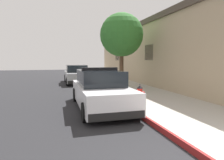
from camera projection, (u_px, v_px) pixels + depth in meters
ground_plane at (33, 94)px, 12.04m from camera, size 33.57×60.00×0.20m
sidewalk_pavement at (126, 88)px, 13.62m from camera, size 3.54×60.00×0.17m
curb_painted_edge at (100, 89)px, 13.14m from camera, size 0.08×60.00×0.17m
storefront_building at (192, 54)px, 14.98m from camera, size 7.49×27.65×4.95m
police_cruiser at (100, 90)px, 8.18m from camera, size 1.94×4.84×1.68m
parked_car_silver_ahead at (76, 74)px, 17.19m from camera, size 1.94×4.84×1.56m
fire_hydrant at (140, 93)px, 8.81m from camera, size 0.44×0.40×0.76m
street_tree at (122, 35)px, 12.88m from camera, size 2.82×2.82×4.86m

